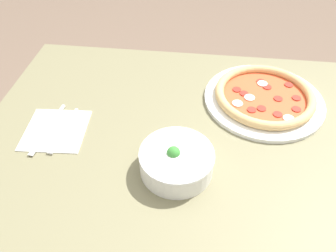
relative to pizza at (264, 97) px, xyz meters
name	(u,v)px	position (x,y,z in m)	size (l,w,h in m)	color
dining_table	(221,158)	(0.11, 0.15, -0.12)	(1.34, 0.79, 0.73)	#706B4C
pizza	(264,97)	(0.00, 0.00, 0.00)	(0.35, 0.35, 0.04)	white
bowl	(177,160)	(0.23, 0.29, 0.02)	(0.18, 0.18, 0.08)	white
napkin	(56,130)	(0.58, 0.20, -0.02)	(0.17, 0.17, 0.00)	white
fork	(64,129)	(0.55, 0.19, -0.01)	(0.03, 0.18, 0.00)	silver
knife	(50,126)	(0.60, 0.19, -0.01)	(0.03, 0.20, 0.01)	silver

